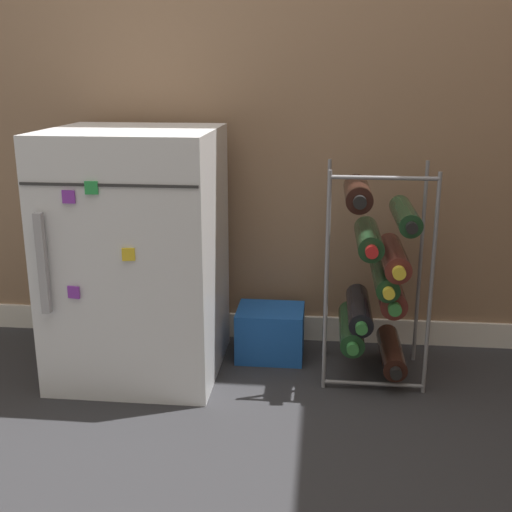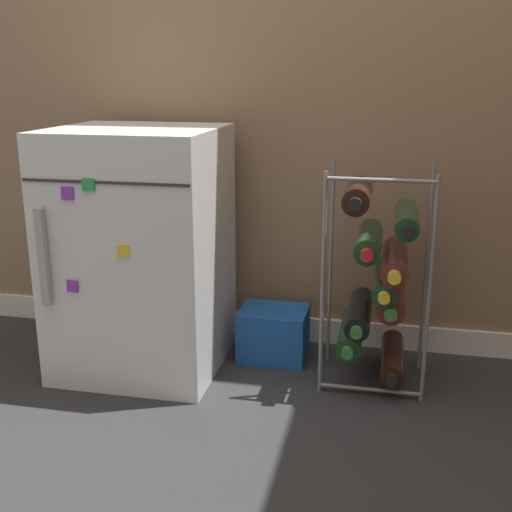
{
  "view_description": "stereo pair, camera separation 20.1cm",
  "coord_description": "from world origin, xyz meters",
  "views": [
    {
      "loc": [
        0.04,
        -1.56,
        0.95
      ],
      "look_at": [
        -0.16,
        0.37,
        0.39
      ],
      "focal_mm": 45.0,
      "sensor_mm": 36.0,
      "label": 1
    },
    {
      "loc": [
        0.24,
        -1.53,
        0.95
      ],
      "look_at": [
        -0.16,
        0.37,
        0.39
      ],
      "focal_mm": 45.0,
      "sensor_mm": 36.0,
      "label": 2
    }
  ],
  "objects": [
    {
      "name": "wine_rack",
      "position": [
        0.22,
        0.38,
        0.34
      ],
      "size": [
        0.32,
        0.33,
        0.68
      ],
      "color": "slate",
      "rests_on": "ground_plane"
    },
    {
      "name": "ground_plane",
      "position": [
        0.0,
        0.0,
        0.0
      ],
      "size": [
        14.0,
        14.0,
        0.0
      ],
      "primitive_type": "plane",
      "color": "#28282B"
    },
    {
      "name": "soda_box",
      "position": [
        -0.13,
        0.48,
        0.09
      ],
      "size": [
        0.23,
        0.18,
        0.17
      ],
      "color": "#194C9E",
      "rests_on": "ground_plane"
    },
    {
      "name": "mini_fridge",
      "position": [
        -0.54,
        0.35,
        0.39
      ],
      "size": [
        0.51,
        0.51,
        0.78
      ],
      "color": "silver",
      "rests_on": "ground_plane"
    }
  ]
}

